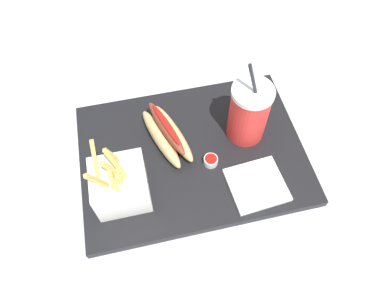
{
  "coord_description": "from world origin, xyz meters",
  "views": [
    {
      "loc": [
        0.09,
        0.39,
        0.69
      ],
      "look_at": [
        0.0,
        0.0,
        0.05
      ],
      "focal_mm": 33.55,
      "sensor_mm": 36.0,
      "label": 1
    }
  ],
  "objects_px": {
    "hot_dog_1": "(167,134)",
    "soda_cup": "(249,112)",
    "napkin_stack": "(257,185)",
    "fries_basket": "(120,185)",
    "ketchup_cup_1": "(211,161)"
  },
  "relations": [
    {
      "from": "hot_dog_1",
      "to": "ketchup_cup_1",
      "type": "relative_size",
      "value": 5.86
    },
    {
      "from": "napkin_stack",
      "to": "fries_basket",
      "type": "bearing_deg",
      "value": -8.18
    },
    {
      "from": "hot_dog_1",
      "to": "napkin_stack",
      "type": "relative_size",
      "value": 1.59
    },
    {
      "from": "hot_dog_1",
      "to": "soda_cup",
      "type": "bearing_deg",
      "value": 174.88
    },
    {
      "from": "soda_cup",
      "to": "hot_dog_1",
      "type": "relative_size",
      "value": 1.18
    },
    {
      "from": "soda_cup",
      "to": "fries_basket",
      "type": "relative_size",
      "value": 1.25
    },
    {
      "from": "soda_cup",
      "to": "napkin_stack",
      "type": "height_order",
      "value": "soda_cup"
    },
    {
      "from": "soda_cup",
      "to": "ketchup_cup_1",
      "type": "height_order",
      "value": "soda_cup"
    },
    {
      "from": "fries_basket",
      "to": "ketchup_cup_1",
      "type": "distance_m",
      "value": 0.2
    },
    {
      "from": "fries_basket",
      "to": "hot_dog_1",
      "type": "height_order",
      "value": "fries_basket"
    },
    {
      "from": "soda_cup",
      "to": "hot_dog_1",
      "type": "height_order",
      "value": "soda_cup"
    },
    {
      "from": "hot_dog_1",
      "to": "napkin_stack",
      "type": "bearing_deg",
      "value": 136.62
    },
    {
      "from": "ketchup_cup_1",
      "to": "napkin_stack",
      "type": "bearing_deg",
      "value": 137.1
    },
    {
      "from": "fries_basket",
      "to": "ketchup_cup_1",
      "type": "height_order",
      "value": "fries_basket"
    },
    {
      "from": "soda_cup",
      "to": "napkin_stack",
      "type": "relative_size",
      "value": 1.88
    }
  ]
}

